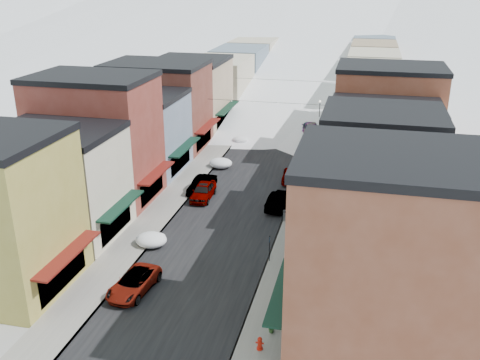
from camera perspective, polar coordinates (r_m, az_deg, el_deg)
The scene contains 38 objects.
ground at distance 34.79m, azimuth -9.36°, elevation -17.00°, with size 600.00×600.00×0.00m, color gray.
road at distance 88.32m, azimuth 5.51°, elevation 7.18°, with size 10.00×160.00×0.01m, color black.
sidewalk_left at distance 89.40m, azimuth 1.28°, elevation 7.49°, with size 3.20×160.00×0.15m, color gray.
sidewalk_right at distance 87.69m, azimuth 9.81°, elevation 6.91°, with size 3.20×160.00×0.15m, color gray.
curb_left at distance 89.10m, azimuth 2.27°, elevation 7.43°, with size 0.10×160.00×0.15m, color slate.
curb_right at distance 87.79m, azimuth 8.79°, elevation 6.99°, with size 0.10×160.00×0.15m, color slate.
bldg_l_cream at distance 47.80m, azimuth -18.76°, elevation -0.26°, with size 11.30×8.20×9.50m.
bldg_l_brick_near at distance 54.08m, azimuth -15.06°, elevation 4.29°, with size 12.30×8.20×12.50m.
bldg_l_grayblue at distance 61.64m, azimuth -10.86°, elevation 5.01°, with size 11.30×9.20×9.00m.
bldg_l_brick_far at distance 69.78m, azimuth -8.71°, elevation 7.89°, with size 13.30×9.20×11.00m.
bldg_l_tan at distance 78.70m, azimuth -5.31°, elevation 9.18°, with size 11.30×11.20×10.00m.
bldg_r_brick_near at distance 31.84m, azimuth 15.84°, elevation -8.00°, with size 12.30×9.20×12.50m.
bldg_r_green at distance 40.53m, azimuth 14.59°, elevation -3.68°, with size 11.30×9.20×9.50m.
bldg_r_blue at distance 48.70m, azimuth 14.58°, elevation 1.23°, with size 11.30×9.20×10.50m.
bldg_r_cream at distance 57.50m, azimuth 14.96°, elevation 3.47°, with size 12.30×9.20×9.00m.
bldg_r_brick_far at distance 65.86m, azimuth 15.41°, elevation 6.79°, with size 13.30×9.20×11.50m.
bldg_r_tan at distance 75.79m, azimuth 14.43°, elevation 7.94°, with size 11.30×11.20×9.50m.
distant_blocks at distance 109.91m, azimuth 7.32°, elevation 12.02°, with size 34.00×55.00×8.00m.
overhead_cables at distance 74.88m, azimuth 4.29°, elevation 9.52°, with size 16.40×15.04×0.04m.
car_white_suv at distance 39.57m, azimuth -11.27°, elevation -10.72°, with size 2.29×4.98×1.38m, color silver.
car_silver_sedan at distance 53.99m, azimuth -3.95°, elevation -1.18°, with size 1.91×4.74×1.61m, color #96979D.
car_dark_hatch at distance 55.72m, azimuth -4.08°, elevation -0.49°, with size 1.62×4.66×1.54m, color black.
car_silver_wagon at distance 79.92m, azimuth 2.09°, elevation 6.37°, with size 2.32×5.72×1.66m, color gray.
car_green_sedan at distance 51.90m, azimuth 4.29°, elevation -2.15°, with size 1.70×4.89×1.61m, color black.
car_gray_suv at distance 58.62m, azimuth 5.45°, elevation 0.60°, with size 1.84×4.56×1.56m, color gray.
car_black_sedan at distance 76.53m, azimuth 7.49°, elevation 5.54°, with size 2.41×5.94×1.72m, color black.
car_lane_silver at distance 81.63m, azimuth 3.37°, elevation 6.59°, with size 1.72×4.28×1.46m, color #A3A6AC.
car_lane_white at distance 101.10m, azimuth 7.84°, elevation 9.36°, with size 2.76×5.98×1.66m, color silver.
fire_hydrant at distance 33.63m, azimuth 2.12°, elevation -17.05°, with size 0.51×0.38×0.86m.
parking_sign at distance 42.07m, azimuth 3.18°, elevation -7.07°, with size 0.06×0.30×2.20m.
trash_can at distance 49.13m, azimuth 4.90°, elevation -3.79°, with size 0.56×0.56×0.95m.
streetlamp_near at distance 60.59m, azimuth 7.63°, elevation 3.66°, with size 0.41×0.41×4.90m.
streetlamp_far at distance 79.39m, azimuth 8.49°, elevation 7.39°, with size 0.33×0.33×3.95m.
planter_near at distance 35.49m, azimuth 4.51°, elevation -14.91°, with size 0.58×0.50×0.65m, color #2D652E.
planter_far at distance 34.98m, azimuth 3.37°, elevation -15.46°, with size 0.38×0.38×0.68m, color #284E23.
snow_pile_near at distance 45.54m, azimuth -9.37°, elevation -6.28°, with size 2.65×2.83×1.12m.
snow_pile_mid at distance 62.60m, azimuth -2.03°, elevation 1.82°, with size 2.69×2.85×1.14m.
snow_pile_far at distance 71.78m, azimuth 0.06°, elevation 4.31°, with size 2.13×2.51×0.90m.
Camera 1 is at (11.46, -24.92, 21.40)m, focal length 40.00 mm.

